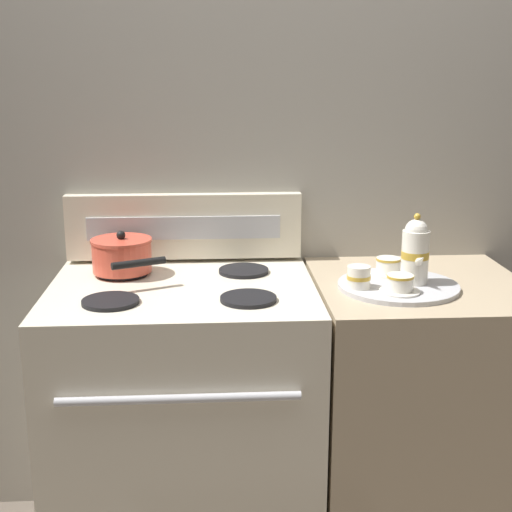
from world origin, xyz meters
The scene contains 10 objects.
wall_back centered at (0.00, 0.35, 1.10)m, with size 6.00×0.05×2.20m.
stove centered at (-0.32, 0.00, 0.46)m, with size 0.80×0.67×0.93m.
control_panel centered at (-0.32, 0.30, 1.04)m, with size 0.78×0.05×0.22m.
side_counter centered at (0.40, 0.00, 0.46)m, with size 0.64×0.64×0.92m.
saucepan centered at (-0.52, 0.14, 0.98)m, with size 0.24×0.30×0.13m.
serving_tray centered at (0.32, -0.05, 0.92)m, with size 0.36×0.36×0.01m.
teapot centered at (0.36, -0.05, 1.03)m, with size 0.08×0.13×0.21m.
teacup_left centered at (0.31, 0.05, 0.95)m, with size 0.12×0.12×0.05m.
teacup_right centered at (0.30, -0.14, 0.95)m, with size 0.12×0.12×0.05m.
creamer_jug centered at (0.19, -0.08, 0.96)m, with size 0.07×0.07×0.06m.
Camera 1 is at (-0.23, -2.05, 1.54)m, focal length 50.00 mm.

